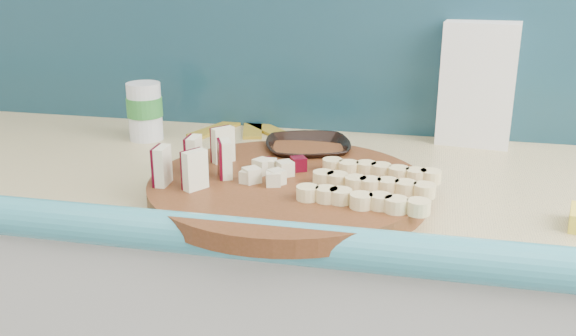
# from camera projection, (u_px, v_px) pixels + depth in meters

# --- Properties ---
(backsplash) EXTENTS (2.20, 0.02, 0.50)m
(backsplash) POSITION_uv_depth(u_px,v_px,m) (251.00, 13.00, 1.38)
(backsplash) COLOR teal
(backsplash) RESTS_ON kitchen_counter
(cutting_board) EXTENTS (0.51, 0.51, 0.03)m
(cutting_board) POSITION_uv_depth(u_px,v_px,m) (288.00, 188.00, 1.04)
(cutting_board) COLOR #4E2910
(cutting_board) RESTS_ON kitchen_counter
(apple_wedges) EXTENTS (0.11, 0.18, 0.06)m
(apple_wedges) POSITION_uv_depth(u_px,v_px,m) (200.00, 158.00, 1.04)
(apple_wedges) COLOR #F4EFC3
(apple_wedges) RESTS_ON cutting_board
(apple_chunks) EXTENTS (0.07, 0.08, 0.02)m
(apple_chunks) POSITION_uv_depth(u_px,v_px,m) (272.00, 171.00, 1.04)
(apple_chunks) COLOR #F4EBC3
(apple_chunks) RESTS_ON cutting_board
(banana_slices) EXTENTS (0.21, 0.19, 0.02)m
(banana_slices) POSITION_uv_depth(u_px,v_px,m) (371.00, 184.00, 0.99)
(banana_slices) COLOR #F5DD96
(banana_slices) RESTS_ON cutting_board
(brown_bowl) EXTENTS (0.20, 0.20, 0.04)m
(brown_bowl) POSITION_uv_depth(u_px,v_px,m) (308.00, 151.00, 1.21)
(brown_bowl) COLOR black
(brown_bowl) RESTS_ON kitchen_counter
(flour_bag) EXTENTS (0.16, 0.12, 0.25)m
(flour_bag) POSITION_uv_depth(u_px,v_px,m) (478.00, 83.00, 1.30)
(flour_bag) COLOR white
(flour_bag) RESTS_ON kitchen_counter
(canister) EXTENTS (0.07, 0.07, 0.12)m
(canister) POSITION_uv_depth(u_px,v_px,m) (145.00, 110.00, 1.33)
(canister) COLOR silver
(canister) RESTS_ON kitchen_counter
(banana_peel) EXTENTS (0.26, 0.21, 0.01)m
(banana_peel) POSITION_uv_depth(u_px,v_px,m) (249.00, 129.00, 1.42)
(banana_peel) COLOR gold
(banana_peel) RESTS_ON kitchen_counter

